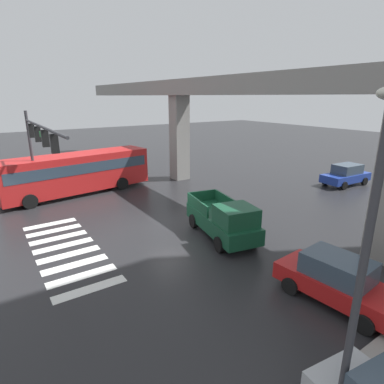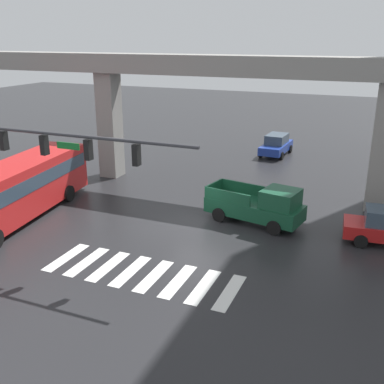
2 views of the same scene
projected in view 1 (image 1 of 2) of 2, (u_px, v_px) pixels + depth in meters
The scene contains 9 objects.
ground_plane at pixel (170, 224), 18.25m from camera, with size 120.00×120.00×0.00m, color #232326.
crosswalk_stripes at pixel (66, 250), 15.20m from camera, with size 8.25×2.80×0.01m.
elevated_overpass at pixel (254, 96), 19.40m from camera, with size 55.09×2.00×8.35m.
pickup_truck at pixel (224, 220), 16.24m from camera, with size 5.37×2.86×2.08m.
city_bus at pixel (77, 171), 23.63m from camera, with size 3.88×11.03×2.99m.
sedan_blue at pixel (346, 175), 26.17m from camera, with size 2.17×4.40×1.72m.
sedan_red at pixel (338, 280), 11.18m from camera, with size 4.44×2.25×1.72m.
traffic_signal_mast at pixel (38, 141), 17.58m from camera, with size 10.89×0.32×6.20m.
street_lamp_near_corner at pixel (368, 239), 5.83m from camera, with size 0.44×0.70×7.24m.
Camera 1 is at (14.78, -8.34, 7.07)m, focal length 29.70 mm.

